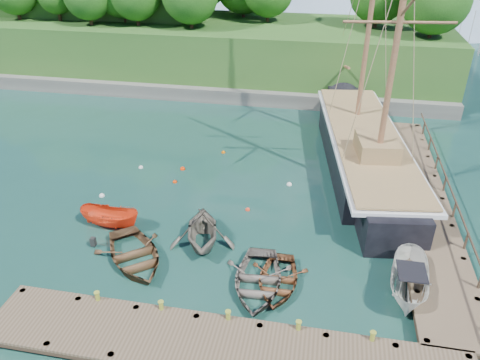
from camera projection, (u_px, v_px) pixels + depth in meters
The scene contains 23 objects.
ground at pixel (212, 251), 25.02m from camera, with size 160.00×160.00×0.00m, color #173932.
dock_near at pixel (221, 347), 18.92m from camera, with size 20.00×3.20×1.10m.
dock_east at pixel (420, 199), 28.88m from camera, with size 3.20×24.00×1.10m.
bollard_0 at pixel (100, 309), 21.33m from camera, with size 0.26×0.26×0.45m, color olive.
bollard_1 at pixel (163, 319), 20.83m from camera, with size 0.26×0.26×0.45m, color olive.
bollard_2 at pixel (228, 329), 20.33m from camera, with size 0.26×0.26×0.45m, color olive.
bollard_3 at pixel (297, 339), 19.83m from camera, with size 0.26×0.26×0.45m, color olive.
bollard_4 at pixel (370, 350), 19.33m from camera, with size 0.26×0.26×0.45m, color olive.
rowboat_0 at pixel (135, 262), 24.27m from camera, with size 3.56×4.99×1.03m, color #503721.
rowboat_1 at pixel (203, 244), 25.62m from camera, with size 3.57×4.14×2.18m, color #605A4F.
rowboat_2 at pixel (277, 285), 22.72m from camera, with size 2.87×4.02×0.83m, color brown.
rowboat_3 at pixel (257, 287), 22.62m from camera, with size 3.44×4.82×1.00m, color #5D564E.
motorboat_orange at pixel (112, 226), 27.06m from camera, with size 1.37×3.65×1.41m, color #F33F17.
cabin_boat_white at pixel (407, 295), 22.16m from camera, with size 1.74×4.63×1.79m, color silver.
schooner at pixel (364, 154), 32.88m from camera, with size 7.44×26.80×19.56m.
mooring_buoy_0 at pixel (102, 196), 29.95m from camera, with size 0.36×0.36×0.36m, color silver.
mooring_buoy_1 at pixel (175, 182), 31.51m from camera, with size 0.29×0.29×0.29m, color red.
mooring_buoy_2 at pixel (248, 210), 28.54m from camera, with size 0.29×0.29×0.29m, color red.
mooring_buoy_3 at pixel (289, 185), 31.21m from camera, with size 0.36×0.36×0.36m, color white.
mooring_buoy_4 at pixel (183, 169), 33.14m from camera, with size 0.35×0.35×0.35m, color #F82F00.
mooring_buoy_5 at pixel (223, 153), 35.45m from camera, with size 0.30×0.30×0.30m, color #D85D00.
mooring_buoy_6 at pixel (141, 168), 33.32m from camera, with size 0.33×0.33×0.33m, color silver.
headland at pixel (166, 22), 51.24m from camera, with size 51.00×19.31×12.90m.
Camera 1 is at (5.27, -19.25, 15.65)m, focal length 35.00 mm.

